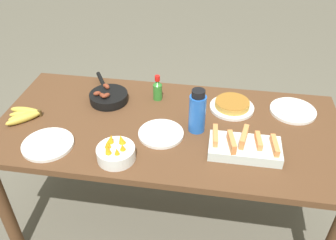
{
  "coord_description": "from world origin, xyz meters",
  "views": [
    {
      "loc": [
        0.23,
        -1.43,
        1.85
      ],
      "look_at": [
        0.0,
        0.0,
        0.78
      ],
      "focal_mm": 38.0,
      "sensor_mm": 36.0,
      "label": 1
    }
  ],
  "objects_px": {
    "water_bottle": "(197,112)",
    "skillet": "(108,96)",
    "banana_bunch": "(25,115)",
    "empty_plate_near_front": "(293,111)",
    "melon_tray": "(244,147)",
    "hot_sauce_bottle": "(158,89)",
    "fruit_bowl_mango": "(116,152)",
    "empty_plate_far_left": "(161,134)",
    "frittata_plate_center": "(232,105)",
    "empty_plate_far_right": "(48,144)"
  },
  "relations": [
    {
      "from": "empty_plate_near_front",
      "to": "empty_plate_far_right",
      "type": "relative_size",
      "value": 1.0
    },
    {
      "from": "skillet",
      "to": "empty_plate_far_right",
      "type": "distance_m",
      "value": 0.46
    },
    {
      "from": "water_bottle",
      "to": "empty_plate_near_front",
      "type": "bearing_deg",
      "value": 25.28
    },
    {
      "from": "banana_bunch",
      "to": "melon_tray",
      "type": "distance_m",
      "value": 1.13
    },
    {
      "from": "frittata_plate_center",
      "to": "empty_plate_near_front",
      "type": "distance_m",
      "value": 0.33
    },
    {
      "from": "banana_bunch",
      "to": "fruit_bowl_mango",
      "type": "xyz_separation_m",
      "value": [
        0.56,
        -0.23,
        0.02
      ]
    },
    {
      "from": "frittata_plate_center",
      "to": "hot_sauce_bottle",
      "type": "relative_size",
      "value": 1.61
    },
    {
      "from": "empty_plate_near_front",
      "to": "melon_tray",
      "type": "bearing_deg",
      "value": -125.33
    },
    {
      "from": "hot_sauce_bottle",
      "to": "fruit_bowl_mango",
      "type": "bearing_deg",
      "value": -100.44
    },
    {
      "from": "banana_bunch",
      "to": "skillet",
      "type": "bearing_deg",
      "value": 30.84
    },
    {
      "from": "empty_plate_far_left",
      "to": "fruit_bowl_mango",
      "type": "distance_m",
      "value": 0.27
    },
    {
      "from": "fruit_bowl_mango",
      "to": "hot_sauce_bottle",
      "type": "xyz_separation_m",
      "value": [
        0.1,
        0.52,
        0.03
      ]
    },
    {
      "from": "empty_plate_near_front",
      "to": "fruit_bowl_mango",
      "type": "bearing_deg",
      "value": -148.81
    },
    {
      "from": "skillet",
      "to": "frittata_plate_center",
      "type": "xyz_separation_m",
      "value": [
        0.69,
        0.03,
        -0.01
      ]
    },
    {
      "from": "banana_bunch",
      "to": "empty_plate_far_right",
      "type": "height_order",
      "value": "banana_bunch"
    },
    {
      "from": "empty_plate_far_right",
      "to": "hot_sauce_bottle",
      "type": "distance_m",
      "value": 0.66
    },
    {
      "from": "fruit_bowl_mango",
      "to": "water_bottle",
      "type": "relative_size",
      "value": 0.76
    },
    {
      "from": "melon_tray",
      "to": "empty_plate_far_left",
      "type": "distance_m",
      "value": 0.41
    },
    {
      "from": "water_bottle",
      "to": "banana_bunch",
      "type": "bearing_deg",
      "value": -177.2
    },
    {
      "from": "empty_plate_far_right",
      "to": "fruit_bowl_mango",
      "type": "bearing_deg",
      "value": -5.75
    },
    {
      "from": "banana_bunch",
      "to": "empty_plate_near_front",
      "type": "relative_size",
      "value": 0.78
    },
    {
      "from": "frittata_plate_center",
      "to": "water_bottle",
      "type": "bearing_deg",
      "value": -128.86
    },
    {
      "from": "melon_tray",
      "to": "empty_plate_far_right",
      "type": "xyz_separation_m",
      "value": [
        -0.92,
        -0.1,
        -0.02
      ]
    },
    {
      "from": "skillet",
      "to": "fruit_bowl_mango",
      "type": "xyz_separation_m",
      "value": [
        0.17,
        -0.46,
        0.01
      ]
    },
    {
      "from": "banana_bunch",
      "to": "empty_plate_near_front",
      "type": "distance_m",
      "value": 1.42
    },
    {
      "from": "melon_tray",
      "to": "empty_plate_far_left",
      "type": "relative_size",
      "value": 1.47
    },
    {
      "from": "water_bottle",
      "to": "skillet",
      "type": "bearing_deg",
      "value": 160.22
    },
    {
      "from": "frittata_plate_center",
      "to": "fruit_bowl_mango",
      "type": "bearing_deg",
      "value": -136.48
    },
    {
      "from": "skillet",
      "to": "water_bottle",
      "type": "height_order",
      "value": "water_bottle"
    },
    {
      "from": "hot_sauce_bottle",
      "to": "empty_plate_near_front",
      "type": "bearing_deg",
      "value": -0.94
    },
    {
      "from": "banana_bunch",
      "to": "skillet",
      "type": "relative_size",
      "value": 0.55
    },
    {
      "from": "water_bottle",
      "to": "hot_sauce_bottle",
      "type": "xyz_separation_m",
      "value": [
        -0.24,
        0.25,
        -0.04
      ]
    },
    {
      "from": "frittata_plate_center",
      "to": "empty_plate_far_right",
      "type": "bearing_deg",
      "value": -152.24
    },
    {
      "from": "empty_plate_far_left",
      "to": "fruit_bowl_mango",
      "type": "height_order",
      "value": "fruit_bowl_mango"
    },
    {
      "from": "banana_bunch",
      "to": "frittata_plate_center",
      "type": "bearing_deg",
      "value": 13.61
    },
    {
      "from": "empty_plate_far_left",
      "to": "melon_tray",
      "type": "bearing_deg",
      "value": -9.45
    },
    {
      "from": "empty_plate_far_left",
      "to": "water_bottle",
      "type": "xyz_separation_m",
      "value": [
        0.17,
        0.07,
        0.1
      ]
    },
    {
      "from": "fruit_bowl_mango",
      "to": "empty_plate_far_right",
      "type": "bearing_deg",
      "value": 174.25
    },
    {
      "from": "frittata_plate_center",
      "to": "empty_plate_far_right",
      "type": "height_order",
      "value": "frittata_plate_center"
    },
    {
      "from": "banana_bunch",
      "to": "hot_sauce_bottle",
      "type": "xyz_separation_m",
      "value": [
        0.65,
        0.29,
        0.05
      ]
    },
    {
      "from": "empty_plate_far_right",
      "to": "water_bottle",
      "type": "relative_size",
      "value": 1.05
    },
    {
      "from": "skillet",
      "to": "hot_sauce_bottle",
      "type": "height_order",
      "value": "hot_sauce_bottle"
    },
    {
      "from": "water_bottle",
      "to": "melon_tray",
      "type": "bearing_deg",
      "value": -30.64
    },
    {
      "from": "empty_plate_far_left",
      "to": "water_bottle",
      "type": "relative_size",
      "value": 0.97
    },
    {
      "from": "empty_plate_near_front",
      "to": "frittata_plate_center",
      "type": "bearing_deg",
      "value": -176.4
    },
    {
      "from": "melon_tray",
      "to": "water_bottle",
      "type": "height_order",
      "value": "water_bottle"
    },
    {
      "from": "banana_bunch",
      "to": "empty_plate_near_front",
      "type": "bearing_deg",
      "value": 11.33
    },
    {
      "from": "banana_bunch",
      "to": "water_bottle",
      "type": "distance_m",
      "value": 0.9
    },
    {
      "from": "frittata_plate_center",
      "to": "hot_sauce_bottle",
      "type": "xyz_separation_m",
      "value": [
        -0.42,
        0.03,
        0.04
      ]
    },
    {
      "from": "fruit_bowl_mango",
      "to": "frittata_plate_center",
      "type": "bearing_deg",
      "value": 43.52
    }
  ]
}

